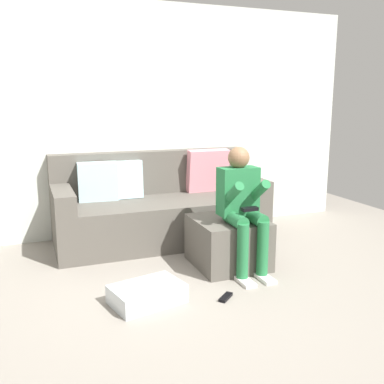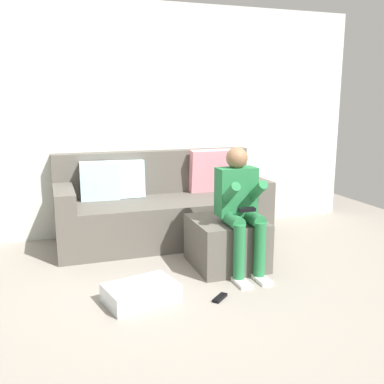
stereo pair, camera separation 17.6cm
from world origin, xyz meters
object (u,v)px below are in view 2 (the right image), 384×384
(person_seated, at_px, (240,203))
(storage_bin, at_px, (141,293))
(couch_sectional, at_px, (161,208))
(ottoman, at_px, (226,242))
(remote_near_ottoman, at_px, (220,298))

(person_seated, height_order, storage_bin, person_seated)
(person_seated, bearing_deg, couch_sectional, 110.78)
(ottoman, bearing_deg, remote_near_ottoman, -116.78)
(couch_sectional, bearing_deg, person_seated, -69.22)
(ottoman, bearing_deg, couch_sectional, 111.57)
(remote_near_ottoman, bearing_deg, person_seated, 9.66)
(couch_sectional, relative_size, ottoman, 3.40)
(person_seated, bearing_deg, remote_near_ottoman, -128.44)
(remote_near_ottoman, bearing_deg, ottoman, 21.32)
(couch_sectional, height_order, person_seated, person_seated)
(person_seated, relative_size, remote_near_ottoman, 6.80)
(ottoman, distance_m, person_seated, 0.44)
(ottoman, distance_m, remote_near_ottoman, 0.73)
(person_seated, relative_size, storage_bin, 2.11)
(storage_bin, height_order, remote_near_ottoman, storage_bin)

